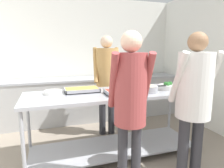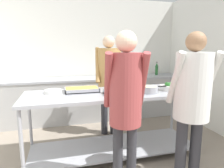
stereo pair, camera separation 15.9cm
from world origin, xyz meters
TOP-DOWN VIEW (x-y plane):
  - wall_rear at (0.00, 3.60)m, footprint 4.39×0.06m
  - back_counter at (-0.00, 3.23)m, footprint 4.23×0.65m
  - serving_counter at (0.10, 1.62)m, footprint 2.45×0.83m
  - plate_stack at (-0.72, 1.77)m, footprint 0.24×0.24m
  - serving_tray_roast at (-0.33, 1.79)m, footprint 0.47×0.30m
  - serving_tray_vegetables at (0.14, 1.48)m, footprint 0.39×0.29m
  - sauce_pan at (0.56, 1.45)m, footprint 0.37×0.23m
  - broccoli_bowl at (0.91, 1.55)m, footprint 0.26×0.26m
  - guest_serving_left at (0.75, 0.79)m, footprint 0.51×0.39m
  - guest_serving_right at (-0.00, 0.82)m, footprint 0.46×0.39m
  - cook_behind_counter at (0.21, 2.35)m, footprint 0.51×0.40m
  - water_bottle at (1.61, 3.28)m, footprint 0.07×0.07m

SIDE VIEW (x-z plane):
  - back_counter at x=0.00m, z-range 0.00..0.92m
  - serving_counter at x=0.10m, z-range 0.16..1.10m
  - plate_stack at x=-0.72m, z-range 0.94..0.99m
  - serving_tray_vegetables at x=0.14m, z-range 0.94..0.99m
  - serving_tray_roast at x=-0.33m, z-range 0.94..0.99m
  - broccoli_bowl at x=0.91m, z-range 0.92..1.04m
  - sauce_pan at x=0.56m, z-range 0.94..1.04m
  - guest_serving_left at x=0.75m, z-range 0.20..1.92m
  - water_bottle at x=1.61m, z-range 0.91..1.21m
  - guest_serving_right at x=0.00m, z-range 0.21..1.93m
  - cook_behind_counter at x=0.21m, z-range 0.21..1.97m
  - wall_rear at x=0.00m, z-range 0.00..2.65m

